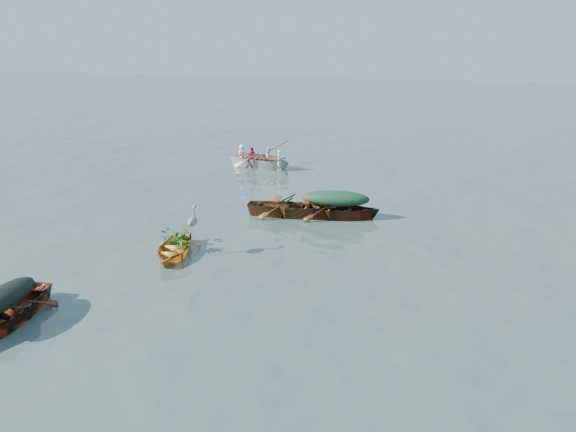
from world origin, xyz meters
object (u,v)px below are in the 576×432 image
(open_wooden_boat, at_px, (292,216))
(heron, at_px, (193,226))
(dark_covered_boat, at_px, (8,323))
(green_tarp_boat, at_px, (335,218))
(rowed_boat, at_px, (261,168))
(yellow_dinghy, at_px, (174,255))

(open_wooden_boat, height_order, heron, heron)
(dark_covered_boat, height_order, green_tarp_boat, green_tarp_boat)
(green_tarp_boat, xyz_separation_m, open_wooden_boat, (-1.40, -0.23, 0.00))
(dark_covered_boat, xyz_separation_m, rowed_boat, (-0.01, 15.24, 0.00))
(dark_covered_boat, bearing_deg, green_tarp_boat, 52.16)
(yellow_dinghy, height_order, rowed_boat, rowed_boat)
(yellow_dinghy, relative_size, rowed_boat, 0.65)
(green_tarp_boat, bearing_deg, heron, 136.73)
(rowed_boat, distance_m, heron, 10.84)
(yellow_dinghy, distance_m, dark_covered_boat, 4.67)
(heron, bearing_deg, green_tarp_boat, 42.70)
(dark_covered_boat, bearing_deg, rowed_boat, 80.89)
(rowed_boat, relative_size, heron, 4.58)
(green_tarp_boat, distance_m, open_wooden_boat, 1.42)
(green_tarp_boat, height_order, open_wooden_boat, open_wooden_boat)
(heron, bearing_deg, yellow_dinghy, -174.81)
(open_wooden_boat, relative_size, heron, 4.49)
(green_tarp_boat, xyz_separation_m, heron, (-2.93, -4.33, 0.82))
(green_tarp_boat, distance_m, rowed_boat, 7.98)
(dark_covered_boat, height_order, heron, heron)
(dark_covered_boat, height_order, open_wooden_boat, open_wooden_boat)
(yellow_dinghy, height_order, green_tarp_boat, green_tarp_boat)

